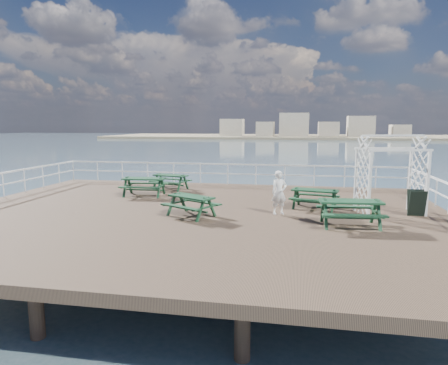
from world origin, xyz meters
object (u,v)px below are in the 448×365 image
picnic_table_a (171,179)px  trellis_arbor (391,179)px  picnic_table_b (144,183)px  person (279,193)px  picnic_table_d (191,201)px  picnic_table_e (350,207)px  picnic_table_c (315,195)px

picnic_table_a → trellis_arbor: bearing=-6.4°
picnic_table_b → trellis_arbor: bearing=-13.8°
trellis_arbor → person: (-3.83, -0.84, -0.47)m
picnic_table_d → picnic_table_e: (5.19, -0.40, 0.07)m
picnic_table_c → person: bearing=-124.7°
picnic_table_e → picnic_table_c: bearing=106.7°
trellis_arbor → person: 3.95m
picnic_table_b → picnic_table_c: bearing=-14.7°
picnic_table_c → picnic_table_e: (0.98, -2.44, 0.07)m
picnic_table_b → picnic_table_e: 9.13m
picnic_table_e → picnic_table_b: bearing=149.9°
picnic_table_b → picnic_table_c: picnic_table_b is taller
picnic_table_e → trellis_arbor: size_ratio=0.72×
picnic_table_a → picnic_table_e: (7.66, -5.72, 0.07)m
picnic_table_c → picnic_table_b: bearing=-178.5°
picnic_table_a → picnic_table_e: picnic_table_e is taller
picnic_table_b → picnic_table_c: 7.44m
picnic_table_a → picnic_table_d: picnic_table_d is taller
picnic_table_e → person: person is taller
picnic_table_a → picnic_table_c: picnic_table_c is taller
trellis_arbor → picnic_table_e: bearing=-142.6°
picnic_table_d → trellis_arbor: 7.02m
trellis_arbor → person: bearing=176.7°
picnic_table_c → trellis_arbor: 2.68m
picnic_table_b → picnic_table_c: size_ratio=1.00×
picnic_table_a → picnic_table_e: 9.56m
picnic_table_b → person: person is taller
picnic_table_c → picnic_table_a: bearing=166.4°
picnic_table_a → trellis_arbor: 9.95m
picnic_table_e → trellis_arbor: trellis_arbor is taller
picnic_table_e → person: bearing=145.5°
picnic_table_a → picnic_table_e: size_ratio=0.96×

